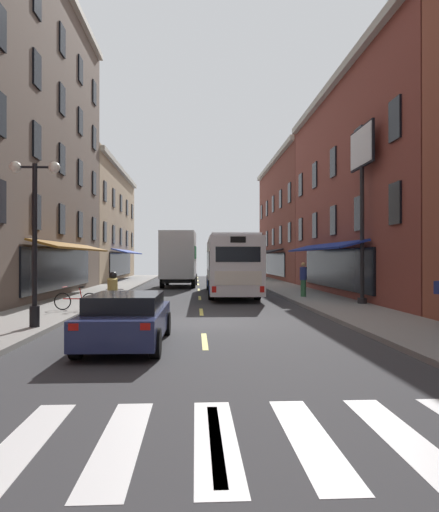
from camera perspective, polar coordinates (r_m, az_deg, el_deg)
ground_plane at (r=15.61m, az=-2.08°, el=-8.24°), size 34.80×80.00×0.10m
lane_centre_dashes at (r=15.36m, az=-2.07°, el=-8.17°), size 0.14×73.90×0.01m
crosswalk_near at (r=5.86m, az=-0.48°, el=-21.37°), size 7.10×2.80×0.01m
sidewalk_left at (r=16.59m, az=-23.09°, el=-7.33°), size 3.00×80.00×0.14m
sidewalk_right at (r=16.76m, az=18.70°, el=-7.26°), size 3.00×80.00×0.14m
billboard_sign at (r=21.78m, az=16.91°, el=10.07°), size 0.40×2.71×7.73m
transit_bus at (r=27.35m, az=1.28°, el=-1.05°), size 2.76×12.00×3.33m
box_truck at (r=34.78m, az=-4.90°, el=-0.40°), size 2.64×6.74×4.01m
sedan_near at (r=11.66m, az=-11.16°, el=-7.43°), size 1.92×4.48×1.26m
sedan_mid at (r=44.69m, az=-4.47°, el=-2.12°), size 2.03×4.65×1.30m
motorcycle_rider at (r=16.43m, az=-12.81°, el=-5.17°), size 0.62×2.07×1.66m
bicycle_near at (r=18.74m, az=-16.99°, el=-5.20°), size 1.71×0.48×0.91m
pedestrian_mid at (r=24.54m, az=10.14°, el=-2.74°), size 0.36×0.36×1.77m
street_lamp_twin at (r=14.51m, az=-21.52°, el=2.42°), size 1.42×0.32×4.76m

